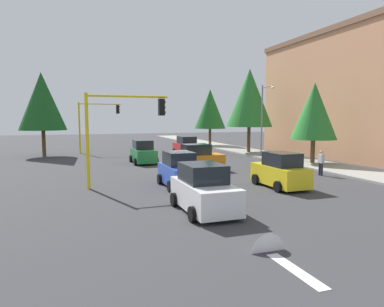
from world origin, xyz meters
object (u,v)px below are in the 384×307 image
(car_white, at_px, (204,190))
(car_yellow, at_px, (280,171))
(tree_roadside_far, at_px, (210,109))
(car_blue, at_px, (180,171))
(car_green, at_px, (143,153))
(tree_roadside_mid, at_px, (249,98))
(tree_roadside_near, at_px, (314,111))
(traffic_signal_near_right, at_px, (122,121))
(car_orange, at_px, (198,159))
(car_red, at_px, (186,146))
(traffic_signal_far_right, at_px, (97,117))
(street_lamp_curbside, at_px, (264,113))
(pedestrian_crossing, at_px, (321,162))
(tree_opposite_side, at_px, (42,101))

(car_white, distance_m, car_yellow, 6.64)
(tree_roadside_far, relative_size, car_blue, 2.11)
(car_green, height_order, car_yellow, same)
(tree_roadside_mid, distance_m, tree_roadside_near, 10.14)
(traffic_signal_near_right, distance_m, car_yellow, 9.26)
(car_orange, height_order, car_green, same)
(car_green, bearing_deg, car_blue, -0.28)
(traffic_signal_near_right, distance_m, car_green, 10.48)
(car_green, distance_m, car_red, 7.44)
(car_orange, distance_m, car_yellow, 7.47)
(tree_roadside_far, xyz_separation_m, car_green, (14.38, -12.07, -4.17))
(traffic_signal_far_right, relative_size, tree_roadside_near, 0.82)
(street_lamp_curbside, bearing_deg, car_yellow, -27.30)
(tree_roadside_near, height_order, car_white, tree_roadside_near)
(car_orange, height_order, car_blue, same)
(street_lamp_curbside, bearing_deg, traffic_signal_near_right, -57.04)
(traffic_signal_far_right, distance_m, car_yellow, 24.75)
(car_yellow, xyz_separation_m, pedestrian_crossing, (-2.47, 4.85, 0.01))
(tree_roadside_mid, xyz_separation_m, car_green, (4.38, -12.57, -5.13))
(tree_roadside_mid, xyz_separation_m, car_yellow, (17.11, -7.37, -5.13))
(tree_roadside_near, distance_m, car_green, 14.65)
(tree_roadside_far, bearing_deg, car_red, -34.86)
(traffic_signal_far_right, bearing_deg, car_white, 5.42)
(car_orange, bearing_deg, tree_roadside_far, 155.41)
(traffic_signal_near_right, height_order, car_red, traffic_signal_near_right)
(car_yellow, bearing_deg, car_orange, -162.16)
(tree_roadside_near, bearing_deg, car_yellow, -47.89)
(tree_roadside_near, relative_size, car_blue, 1.84)
(tree_roadside_mid, xyz_separation_m, car_red, (-0.60, -7.05, -5.13))
(tree_opposite_side, height_order, tree_roadside_far, tree_opposite_side)
(car_white, relative_size, car_green, 1.06)
(car_green, relative_size, pedestrian_crossing, 2.18)
(street_lamp_curbside, relative_size, pedestrian_crossing, 4.12)
(tree_roadside_mid, xyz_separation_m, tree_roadside_far, (-10.00, -0.50, -0.96))
(car_yellow, bearing_deg, tree_opposite_side, -147.14)
(street_lamp_curbside, relative_size, tree_roadside_near, 1.04)
(car_green, relative_size, car_yellow, 0.99)
(tree_opposite_side, height_order, car_blue, tree_opposite_side)
(traffic_signal_near_right, xyz_separation_m, tree_roadside_mid, (-14.00, 15.62, 2.31))
(car_green, xyz_separation_m, car_blue, (10.72, -0.05, -0.00))
(tree_roadside_mid, bearing_deg, car_white, -32.98)
(car_blue, bearing_deg, street_lamp_curbside, 132.18)
(car_orange, xyz_separation_m, car_yellow, (7.11, 2.29, -0.00))
(tree_roadside_near, height_order, tree_roadside_far, tree_roadside_far)
(traffic_signal_near_right, bearing_deg, car_blue, 69.87)
(tree_roadside_far, height_order, pedestrian_crossing, tree_roadside_far)
(traffic_signal_far_right, distance_m, car_green, 11.26)
(traffic_signal_near_right, distance_m, car_blue, 4.26)
(traffic_signal_far_right, relative_size, car_orange, 1.54)
(traffic_signal_near_right, relative_size, car_red, 1.25)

